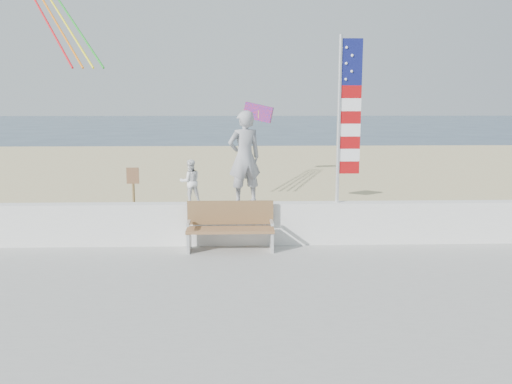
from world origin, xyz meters
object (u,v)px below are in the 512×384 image
(adult, at_px, (244,157))
(flag, at_px, (345,113))
(child, at_px, (190,182))
(bench, at_px, (230,226))

(adult, xyz_separation_m, flag, (2.11, -0.00, 0.93))
(child, height_order, bench, child)
(adult, xyz_separation_m, child, (-1.15, 0.00, -0.51))
(adult, bearing_deg, flag, 160.35)
(child, bearing_deg, flag, 161.09)
(adult, relative_size, flag, 0.56)
(child, distance_m, bench, 1.29)
(bench, bearing_deg, adult, 56.41)
(adult, distance_m, bench, 1.48)
(adult, xyz_separation_m, bench, (-0.30, -0.45, -1.37))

